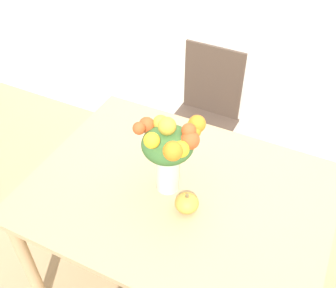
# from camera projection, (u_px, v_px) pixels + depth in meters

# --- Properties ---
(ground_plane) EXTENTS (12.00, 12.00, 0.00)m
(ground_plane) POSITION_uv_depth(u_px,v_px,m) (176.00, 277.00, 2.29)
(ground_plane) COLOR tan
(dining_table) EXTENTS (1.34, 1.00, 0.76)m
(dining_table) POSITION_uv_depth(u_px,v_px,m) (178.00, 204.00, 1.84)
(dining_table) COLOR tan
(dining_table) RESTS_ON ground_plane
(flower_vase) EXTENTS (0.28, 0.26, 0.39)m
(flower_vase) POSITION_uv_depth(u_px,v_px,m) (170.00, 148.00, 1.64)
(flower_vase) COLOR #B2CCBC
(flower_vase) RESTS_ON dining_table
(pumpkin) EXTENTS (0.10, 0.10, 0.09)m
(pumpkin) POSITION_uv_depth(u_px,v_px,m) (187.00, 203.00, 1.67)
(pumpkin) COLOR gold
(pumpkin) RESTS_ON dining_table
(dining_chair_near_window) EXTENTS (0.43, 0.43, 0.95)m
(dining_chair_near_window) POSITION_uv_depth(u_px,v_px,m) (203.00, 117.00, 2.62)
(dining_chair_near_window) COLOR #47382D
(dining_chair_near_window) RESTS_ON ground_plane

